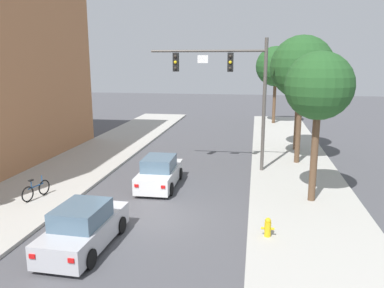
% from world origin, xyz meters
% --- Properties ---
extents(ground_plane, '(120.00, 120.00, 0.00)m').
position_xyz_m(ground_plane, '(0.00, 0.00, 0.00)').
color(ground_plane, '#4C4C51').
extents(sidewalk_left, '(5.00, 60.00, 0.15)m').
position_xyz_m(sidewalk_left, '(-6.50, 0.00, 0.07)').
color(sidewalk_left, '#B2AFA8').
rests_on(sidewalk_left, ground).
extents(sidewalk_right, '(5.00, 60.00, 0.15)m').
position_xyz_m(sidewalk_right, '(6.50, 0.00, 0.07)').
color(sidewalk_right, '#B2AFA8').
rests_on(sidewalk_right, ground).
extents(traffic_signal_mast, '(6.61, 0.38, 7.50)m').
position_xyz_m(traffic_signal_mast, '(2.74, 7.57, 5.34)').
color(traffic_signal_mast, '#514C47').
rests_on(traffic_signal_mast, sidewalk_right).
extents(car_lead_white, '(1.90, 4.27, 1.60)m').
position_xyz_m(car_lead_white, '(-0.66, 4.13, 0.72)').
color(car_lead_white, silver).
rests_on(car_lead_white, ground).
extents(car_following_silver, '(1.95, 4.29, 1.60)m').
position_xyz_m(car_following_silver, '(-1.62, -2.84, 0.72)').
color(car_following_silver, '#B7B7BC').
rests_on(car_following_silver, ground).
extents(bicycle_leaning, '(0.42, 1.75, 0.98)m').
position_xyz_m(bicycle_leaning, '(-5.80, 1.07, 0.54)').
color(bicycle_leaning, black).
rests_on(bicycle_leaning, sidewalk_left).
extents(fire_hydrant, '(0.48, 0.24, 0.72)m').
position_xyz_m(fire_hydrant, '(4.73, -1.23, 0.51)').
color(fire_hydrant, gold).
rests_on(fire_hydrant, sidewalk_right).
extents(street_tree_nearest, '(2.97, 2.97, 6.70)m').
position_xyz_m(street_tree_nearest, '(6.81, 2.91, 5.32)').
color(street_tree_nearest, brown).
rests_on(street_tree_nearest, sidewalk_right).
extents(street_tree_second, '(3.77, 3.77, 7.78)m').
position_xyz_m(street_tree_second, '(6.79, 9.73, 6.01)').
color(street_tree_second, brown).
rests_on(street_tree_second, sidewalk_right).
extents(street_tree_third, '(3.53, 3.53, 7.18)m').
position_xyz_m(street_tree_third, '(7.04, 13.42, 5.53)').
color(street_tree_third, brown).
rests_on(street_tree_third, sidewalk_right).
extents(street_tree_farthest, '(3.95, 3.95, 7.67)m').
position_xyz_m(street_tree_farthest, '(5.95, 25.36, 5.82)').
color(street_tree_farthest, brown).
rests_on(street_tree_farthest, sidewalk_right).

